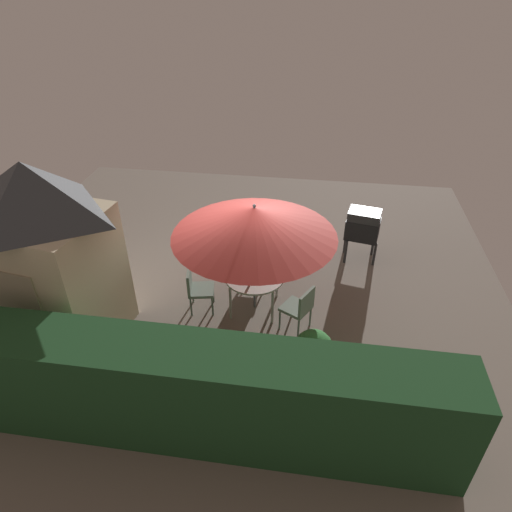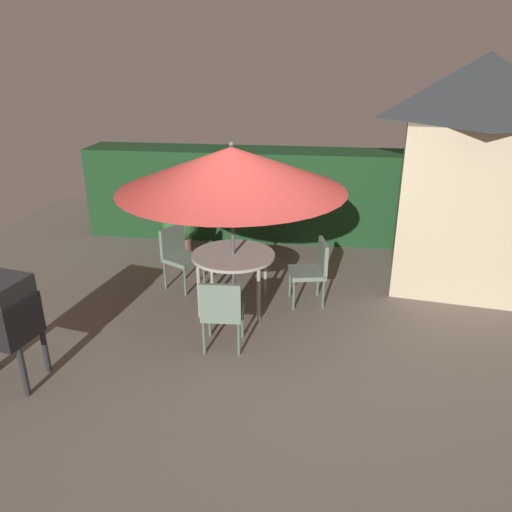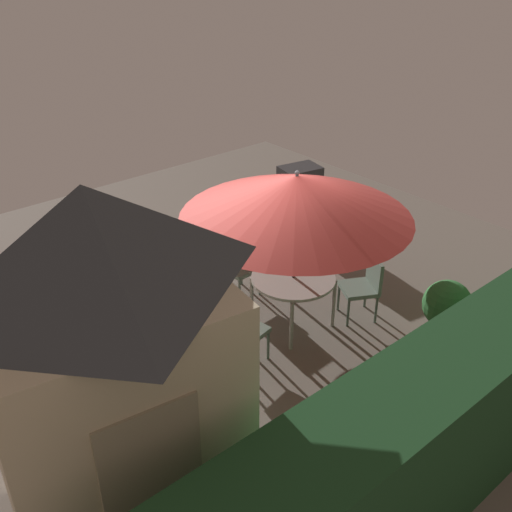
{
  "view_description": "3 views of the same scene",
  "coord_description": "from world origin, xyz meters",
  "px_view_note": "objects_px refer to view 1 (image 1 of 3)",
  "views": [
    {
      "loc": [
        -1.53,
        7.23,
        5.62
      ],
      "look_at": [
        -0.51,
        0.34,
        0.96
      ],
      "focal_mm": 31.21,
      "sensor_mm": 36.0,
      "label": 1
    },
    {
      "loc": [
        0.56,
        -5.42,
        3.27
      ],
      "look_at": [
        -0.16,
        0.11,
        0.97
      ],
      "focal_mm": 35.33,
      "sensor_mm": 36.0,
      "label": 2
    },
    {
      "loc": [
        4.17,
        5.42,
        4.76
      ],
      "look_at": [
        0.08,
        0.63,
        1.27
      ],
      "focal_mm": 41.72,
      "sensor_mm": 36.0,
      "label": 3
    }
  ],
  "objects_px": {
    "garden_shed": "(48,255)",
    "patio_umbrella": "(254,222)",
    "bbq_grill": "(363,226)",
    "chair_near_shed": "(300,307)",
    "chair_far_side": "(260,253)",
    "chair_toward_hedge": "(197,287)",
    "potted_plant_by_shed": "(313,352)",
    "patio_table": "(254,278)"
  },
  "relations": [
    {
      "from": "garden_shed",
      "to": "patio_table",
      "type": "xyz_separation_m",
      "value": [
        -3.19,
        -1.16,
        -0.98
      ]
    },
    {
      "from": "garden_shed",
      "to": "bbq_grill",
      "type": "distance_m",
      "value": 6.19
    },
    {
      "from": "garden_shed",
      "to": "potted_plant_by_shed",
      "type": "height_order",
      "value": "garden_shed"
    },
    {
      "from": "patio_umbrella",
      "to": "bbq_grill",
      "type": "height_order",
      "value": "patio_umbrella"
    },
    {
      "from": "patio_table",
      "to": "chair_toward_hedge",
      "type": "distance_m",
      "value": 1.1
    },
    {
      "from": "patio_table",
      "to": "chair_toward_hedge",
      "type": "xyz_separation_m",
      "value": [
        1.06,
        0.21,
        -0.16
      ]
    },
    {
      "from": "garden_shed",
      "to": "chair_near_shed",
      "type": "bearing_deg",
      "value": -170.63
    },
    {
      "from": "patio_umbrella",
      "to": "bbq_grill",
      "type": "distance_m",
      "value": 3.06
    },
    {
      "from": "chair_near_shed",
      "to": "garden_shed",
      "type": "bearing_deg",
      "value": 9.37
    },
    {
      "from": "chair_toward_hedge",
      "to": "patio_umbrella",
      "type": "bearing_deg",
      "value": -168.97
    },
    {
      "from": "chair_near_shed",
      "to": "chair_far_side",
      "type": "distance_m",
      "value": 1.87
    },
    {
      "from": "chair_near_shed",
      "to": "potted_plant_by_shed",
      "type": "xyz_separation_m",
      "value": [
        -0.27,
        1.1,
        0.03
      ]
    },
    {
      "from": "patio_umbrella",
      "to": "chair_toward_hedge",
      "type": "relative_size",
      "value": 3.22
    },
    {
      "from": "patio_umbrella",
      "to": "chair_near_shed",
      "type": "bearing_deg",
      "value": 151.18
    },
    {
      "from": "garden_shed",
      "to": "chair_far_side",
      "type": "xyz_separation_m",
      "value": [
        -3.13,
        -2.28,
        -1.14
      ]
    },
    {
      "from": "garden_shed",
      "to": "potted_plant_by_shed",
      "type": "distance_m",
      "value": 4.51
    },
    {
      "from": "garden_shed",
      "to": "chair_toward_hedge",
      "type": "distance_m",
      "value": 2.59
    },
    {
      "from": "chair_toward_hedge",
      "to": "chair_near_shed",
      "type": "bearing_deg",
      "value": 171.81
    },
    {
      "from": "bbq_grill",
      "to": "chair_toward_hedge",
      "type": "distance_m",
      "value": 3.85
    },
    {
      "from": "chair_near_shed",
      "to": "chair_far_side",
      "type": "height_order",
      "value": "same"
    },
    {
      "from": "bbq_grill",
      "to": "chair_near_shed",
      "type": "bearing_deg",
      "value": 64.73
    },
    {
      "from": "garden_shed",
      "to": "patio_umbrella",
      "type": "height_order",
      "value": "garden_shed"
    },
    {
      "from": "garden_shed",
      "to": "chair_near_shed",
      "type": "xyz_separation_m",
      "value": [
        -4.08,
        -0.67,
        -1.14
      ]
    },
    {
      "from": "garden_shed",
      "to": "patio_umbrella",
      "type": "relative_size",
      "value": 1.12
    },
    {
      "from": "chair_far_side",
      "to": "chair_toward_hedge",
      "type": "distance_m",
      "value": 1.67
    },
    {
      "from": "bbq_grill",
      "to": "chair_toward_hedge",
      "type": "relative_size",
      "value": 1.33
    },
    {
      "from": "chair_far_side",
      "to": "potted_plant_by_shed",
      "type": "relative_size",
      "value": 0.97
    },
    {
      "from": "chair_far_side",
      "to": "potted_plant_by_shed",
      "type": "distance_m",
      "value": 2.97
    },
    {
      "from": "bbq_grill",
      "to": "chair_near_shed",
      "type": "distance_m",
      "value": 2.78
    },
    {
      "from": "patio_table",
      "to": "potted_plant_by_shed",
      "type": "height_order",
      "value": "potted_plant_by_shed"
    },
    {
      "from": "bbq_grill",
      "to": "potted_plant_by_shed",
      "type": "height_order",
      "value": "bbq_grill"
    },
    {
      "from": "patio_umbrella",
      "to": "chair_toward_hedge",
      "type": "distance_m",
      "value": 1.75
    },
    {
      "from": "garden_shed",
      "to": "bbq_grill",
      "type": "bearing_deg",
      "value": -148.91
    },
    {
      "from": "patio_table",
      "to": "chair_far_side",
      "type": "height_order",
      "value": "chair_far_side"
    },
    {
      "from": "garden_shed",
      "to": "potted_plant_by_shed",
      "type": "relative_size",
      "value": 3.5
    },
    {
      "from": "patio_table",
      "to": "bbq_grill",
      "type": "xyz_separation_m",
      "value": [
        -2.06,
        -2.01,
        0.16
      ]
    },
    {
      "from": "chair_far_side",
      "to": "chair_toward_hedge",
      "type": "bearing_deg",
      "value": 52.95
    },
    {
      "from": "patio_umbrella",
      "to": "chair_toward_hedge",
      "type": "bearing_deg",
      "value": 11.03
    },
    {
      "from": "patio_table",
      "to": "potted_plant_by_shed",
      "type": "bearing_deg",
      "value": 126.14
    },
    {
      "from": "chair_near_shed",
      "to": "potted_plant_by_shed",
      "type": "relative_size",
      "value": 0.97
    },
    {
      "from": "chair_toward_hedge",
      "to": "potted_plant_by_shed",
      "type": "xyz_separation_m",
      "value": [
        -2.22,
        1.38,
        0.03
      ]
    },
    {
      "from": "chair_far_side",
      "to": "patio_table",
      "type": "bearing_deg",
      "value": 92.99
    }
  ]
}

